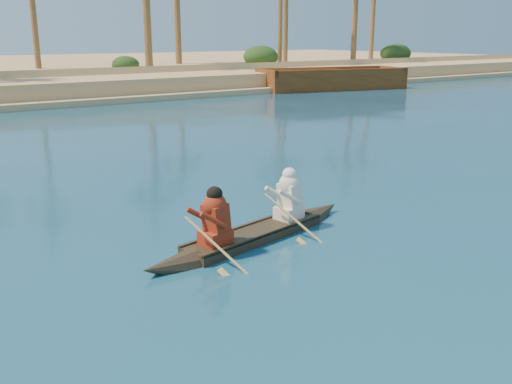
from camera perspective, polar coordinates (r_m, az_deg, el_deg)
canoe at (r=11.16m, az=-0.15°, el=-3.42°), size 5.37×1.69×1.47m
barge_right at (r=43.61m, az=7.59°, el=11.00°), size 11.42×6.08×1.81m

